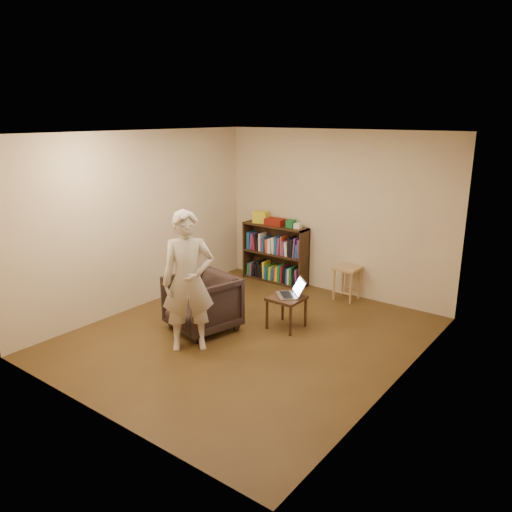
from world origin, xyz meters
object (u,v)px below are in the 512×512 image
Objects in this scene: bookshelf at (276,257)px; laptop at (291,292)px; side_table at (286,302)px; stool at (347,273)px; armchair at (202,303)px; person at (188,281)px.

bookshelf is 1.95m from laptop.
bookshelf is at bearing 174.86° from laptop.
side_table is 0.90× the size of laptop.
side_table is at bearing -95.69° from stool.
laptop is (0.90, 0.81, 0.12)m from armchair.
person reaches higher than bookshelf.
armchair is (0.39, -2.28, -0.06)m from bookshelf.
armchair is at bearing -94.38° from laptop.
side_table is at bearing -65.90° from laptop.
person is at bearing -105.88° from stool.
bookshelf is at bearing 57.14° from person.
armchair is at bearing -80.33° from bookshelf.
bookshelf is 2.87m from person.
stool is at bearing -2.61° from bookshelf.
armchair is 0.48× the size of person.
bookshelf is 2.44× the size of laptop.
laptop is at bearing 55.74° from armchair.
bookshelf reaches higher than stool.
stool is at bearing 84.31° from side_table.
bookshelf is 2.31m from armchair.
armchair is 1.21m from laptop.
armchair is at bearing -114.72° from stool.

